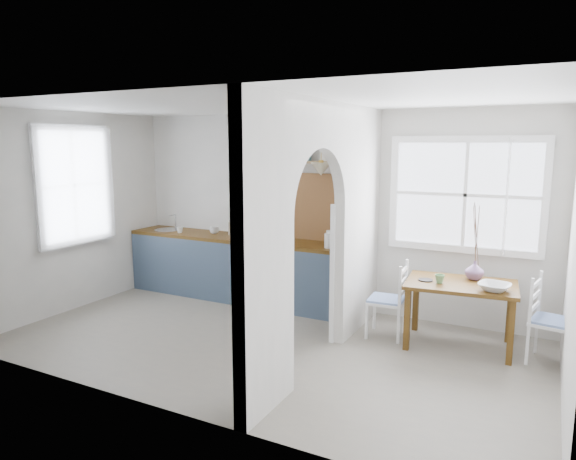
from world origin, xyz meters
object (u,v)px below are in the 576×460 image
at_px(chair_left, 387,299).
at_px(vase, 475,270).
at_px(dining_table, 459,315).
at_px(chair_right, 554,321).
at_px(kettle, 330,239).

relative_size(chair_left, vase, 4.21).
height_order(dining_table, chair_right, chair_right).
relative_size(chair_right, vase, 4.29).
bearing_deg(chair_left, dining_table, 91.70).
bearing_deg(dining_table, kettle, 166.37).
bearing_deg(chair_right, dining_table, 97.96).
relative_size(kettle, vase, 1.04).
xyz_separation_m(kettle, vase, (1.73, -0.03, -0.19)).
xyz_separation_m(dining_table, kettle, (-1.63, 0.24, 0.65)).
bearing_deg(kettle, chair_left, -37.21).
height_order(chair_left, chair_right, chair_right).
relative_size(chair_left, kettle, 4.04).
xyz_separation_m(chair_right, kettle, (-2.54, 0.28, 0.56)).
height_order(chair_left, kettle, kettle).
distance_m(dining_table, chair_right, 0.91).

